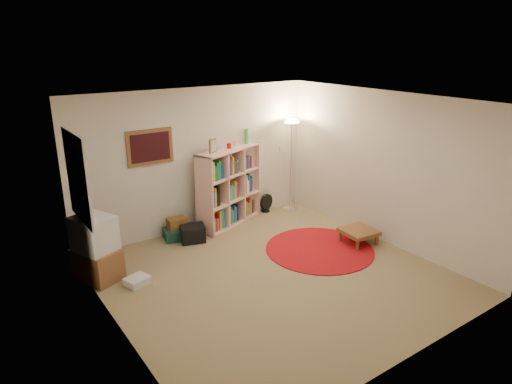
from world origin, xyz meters
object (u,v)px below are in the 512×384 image
Objects in this scene: tv_stand at (96,249)px; floor_fan at (266,203)px; floor_lamp at (291,135)px; side_table at (359,232)px; bookshelf at (228,188)px; suitcase at (181,233)px.

floor_fan is at bearing -9.02° from tv_stand.
side_table is at bearing -91.75° from floor_lamp.
bookshelf is 2.96× the size of side_table.
floor_fan reaches higher than suitcase.
tv_stand is at bearing -171.54° from floor_lamp.
side_table is (3.93, -1.30, -0.25)m from tv_stand.
tv_stand is at bearing 175.52° from floor_fan.
suitcase is 3.02m from side_table.
tv_stand is 1.52× the size of suitcase.
suitcase is at bearing 179.92° from floor_lamp.
bookshelf is at bearing -6.39° from tv_stand.
floor_fan is (-0.45, 0.18, -1.33)m from floor_lamp.
bookshelf is 1.61m from floor_lamp.
tv_stand is at bearing 174.65° from bookshelf.
suitcase is (-1.03, -0.10, -0.60)m from bookshelf.
floor_fan is 1.96m from suitcase.
side_table is at bearing -77.05° from bookshelf.
floor_lamp is 4.16m from tv_stand.
tv_stand is 1.73m from suitcase.
floor_lamp is 3.18× the size of side_table.
tv_stand is (-3.98, -0.59, -1.06)m from floor_lamp.
bookshelf is 1.79× the size of tv_stand.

